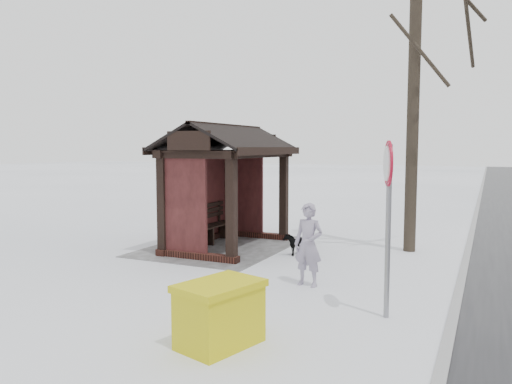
% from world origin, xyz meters
% --- Properties ---
extents(ground, '(120.00, 120.00, 0.00)m').
position_xyz_m(ground, '(0.00, 0.00, 0.00)').
color(ground, white).
rests_on(ground, ground).
extents(kerb, '(120.00, 0.15, 0.06)m').
position_xyz_m(kerb, '(0.00, 5.50, 0.01)').
color(kerb, gray).
rests_on(kerb, ground).
extents(trampled_patch, '(4.20, 3.20, 0.02)m').
position_xyz_m(trampled_patch, '(0.00, -0.20, 0.01)').
color(trampled_patch, gray).
rests_on(trampled_patch, ground).
extents(bus_shelter, '(3.60, 2.40, 3.09)m').
position_xyz_m(bus_shelter, '(0.00, -0.16, 2.17)').
color(bus_shelter, '#331812').
rests_on(bus_shelter, ground).
extents(pedestrian, '(0.43, 0.60, 1.52)m').
position_xyz_m(pedestrian, '(2.45, 2.98, 0.76)').
color(pedestrian, gray).
rests_on(pedestrian, ground).
extents(dog, '(0.66, 0.39, 0.53)m').
position_xyz_m(dog, '(0.06, 1.81, 0.26)').
color(dog, black).
rests_on(dog, ground).
extents(grit_bin, '(1.23, 1.00, 0.82)m').
position_xyz_m(grit_bin, '(5.54, 2.87, 0.42)').
color(grit_bin, '#C2B80B').
rests_on(grit_bin, ground).
extents(road_sign, '(0.64, 0.25, 2.62)m').
position_xyz_m(road_sign, '(3.57, 4.58, 1.86)').
color(road_sign, gray).
rests_on(road_sign, ground).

